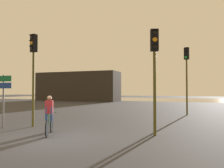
{
  "coord_description": "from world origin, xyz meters",
  "views": [
    {
      "loc": [
        4.94,
        -6.9,
        1.87
      ],
      "look_at": [
        0.5,
        5.0,
        2.2
      ],
      "focal_mm": 35.0,
      "sensor_mm": 36.0,
      "label": 1
    }
  ],
  "objects": [
    {
      "name": "ground_plane",
      "position": [
        0.0,
        0.0,
        0.0
      ],
      "size": [
        120.0,
        120.0,
        0.0
      ],
      "primitive_type": "plane",
      "color": "#333338"
    },
    {
      "name": "water_strip",
      "position": [
        0.0,
        35.85,
        0.0
      ],
      "size": [
        80.0,
        16.0,
        0.01
      ],
      "primitive_type": "cube",
      "color": "gray",
      "rests_on": "ground"
    },
    {
      "name": "distant_building",
      "position": [
        -13.57,
        25.85,
        2.41
      ],
      "size": [
        14.38,
        4.0,
        4.83
      ],
      "primitive_type": "cube",
      "color": "#2D2823",
      "rests_on": "ground"
    },
    {
      "name": "traffic_light_near_left",
      "position": [
        -2.68,
        2.07,
        3.25
      ],
      "size": [
        0.37,
        0.39,
        4.69
      ],
      "rotation": [
        0.0,
        0.0,
        2.86
      ],
      "color": "#4C4719",
      "rests_on": "ground"
    },
    {
      "name": "traffic_light_far_right",
      "position": [
        4.49,
        10.24,
        3.46
      ],
      "size": [
        0.39,
        0.41,
        5.03
      ],
      "rotation": [
        0.0,
        0.0,
        2.75
      ],
      "color": "#4C4719",
      "rests_on": "ground"
    },
    {
      "name": "traffic_light_near_right",
      "position": [
        3.46,
        2.08,
        3.03
      ],
      "size": [
        0.38,
        0.4,
        4.36
      ],
      "rotation": [
        0.0,
        0.0,
        3.47
      ],
      "color": "#4C4719",
      "rests_on": "ground"
    },
    {
      "name": "direction_sign_post",
      "position": [
        -3.81,
        1.25,
        1.79
      ],
      "size": [
        1.1,
        0.12,
        2.6
      ],
      "rotation": [
        0.0,
        0.0,
        3.12
      ],
      "color": "slate",
      "rests_on": "ground"
    },
    {
      "name": "cyclist",
      "position": [
        -0.66,
        0.67,
        0.82
      ],
      "size": [
        0.82,
        1.55,
        1.62
      ],
      "rotation": [
        0.0,
        0.0,
        0.46
      ],
      "color": "black",
      "rests_on": "ground"
    }
  ]
}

